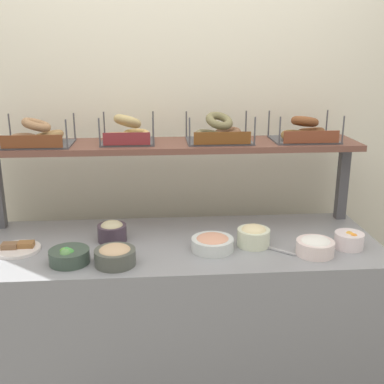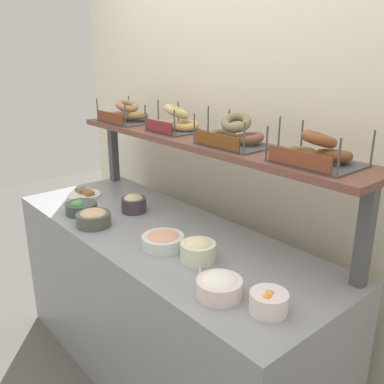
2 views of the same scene
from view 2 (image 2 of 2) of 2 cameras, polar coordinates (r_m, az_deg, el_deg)
ground_plane at (r=2.56m, az=-3.73°, el=-22.91°), size 8.00×8.00×0.00m
back_wall at (r=2.34m, az=6.53°, el=6.21°), size 3.11×0.06×2.40m
deli_counter at (r=2.30m, az=-3.95°, el=-14.97°), size 1.91×0.70×0.85m
shelf_riser_left at (r=2.89m, az=-10.59°, el=5.36°), size 0.05×0.05×0.40m
shelf_riser_right at (r=1.68m, az=22.32°, el=-5.62°), size 0.05×0.05×0.40m
upper_shelf at (r=2.14m, az=1.40°, el=6.91°), size 1.87×0.32×0.03m
bowl_potato_salad at (r=1.79m, az=0.83°, el=-7.82°), size 0.15×0.15×0.10m
bowl_fruit_salad at (r=1.50m, az=10.34°, el=-14.39°), size 0.13×0.13×0.08m
bowl_hummus at (r=2.20m, az=-13.19°, el=-3.41°), size 0.18×0.18×0.09m
bowl_tuna_salad at (r=2.34m, az=-7.89°, el=-1.50°), size 0.14×0.14×0.10m
bowl_cream_cheese at (r=1.56m, az=3.73°, el=-12.57°), size 0.17×0.17×0.08m
bowl_lox_spread at (r=1.92m, az=-3.93°, el=-6.53°), size 0.19×0.19×0.07m
bowl_veggie_mix at (r=2.38m, az=-14.82°, el=-2.04°), size 0.17×0.17×0.08m
serving_plate_white at (r=2.66m, az=-14.35°, el=-0.29°), size 0.20×0.20×0.04m
serving_spoon_near_plate at (r=1.73m, az=1.09°, el=-10.43°), size 0.15×0.13×0.01m
bagel_basket_everything at (r=2.64m, az=-8.82°, el=10.32°), size 0.33×0.26×0.14m
bagel_basket_plain at (r=2.31m, az=-2.19°, el=9.38°), size 0.26×0.24×0.15m
bagel_basket_poppy at (r=1.96m, az=5.82°, el=7.66°), size 0.33×0.26×0.15m
bagel_basket_cinnamon_raisin at (r=1.69m, az=16.52°, el=5.13°), size 0.33×0.26×0.14m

